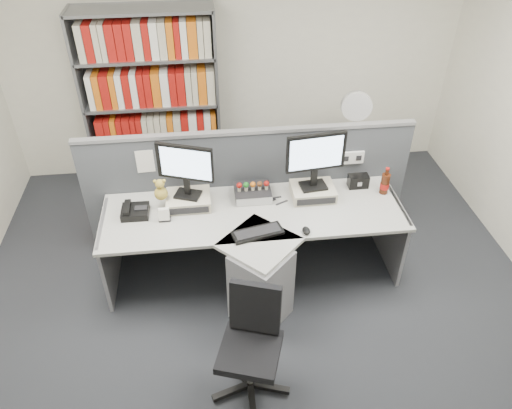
{
  "coord_description": "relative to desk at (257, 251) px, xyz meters",
  "views": [
    {
      "loc": [
        -0.38,
        -2.52,
        3.33
      ],
      "look_at": [
        0.0,
        0.65,
        0.92
      ],
      "focal_mm": 34.74,
      "sensor_mm": 36.0,
      "label": 1
    }
  ],
  "objects": [
    {
      "name": "ground",
      "position": [
        0.0,
        -0.6,
        -0.46
      ],
      "size": [
        5.5,
        5.5,
        0.0
      ],
      "primitive_type": "plane",
      "color": "#2F3137",
      "rests_on": "ground"
    },
    {
      "name": "room_shell",
      "position": [
        0.0,
        -0.6,
        1.33
      ],
      "size": [
        5.04,
        5.54,
        2.72
      ],
      "color": "white",
      "rests_on": "ground"
    },
    {
      "name": "partition",
      "position": [
        0.0,
        0.65,
        0.19
      ],
      "size": [
        3.0,
        0.08,
        1.27
      ],
      "color": "#474A50",
      "rests_on": "ground"
    },
    {
      "name": "desk",
      "position": [
        0.0,
        0.0,
        0.0
      ],
      "size": [
        2.6,
        1.2,
        0.72
      ],
      "color": "#AEAFA9",
      "rests_on": "ground"
    },
    {
      "name": "monitor_riser_left",
      "position": [
        -0.55,
        0.38,
        0.31
      ],
      "size": [
        0.38,
        0.31,
        0.1
      ],
      "color": "beige",
      "rests_on": "desk"
    },
    {
      "name": "monitor_riser_right",
      "position": [
        0.55,
        0.38,
        0.31
      ],
      "size": [
        0.38,
        0.31,
        0.1
      ],
      "color": "beige",
      "rests_on": "desk"
    },
    {
      "name": "monitor_left",
      "position": [
        -0.55,
        0.38,
        0.66
      ],
      "size": [
        0.47,
        0.22,
        0.49
      ],
      "color": "black",
      "rests_on": "monitor_riser_left"
    },
    {
      "name": "monitor_right",
      "position": [
        0.55,
        0.38,
        0.68
      ],
      "size": [
        0.52,
        0.19,
        0.53
      ],
      "color": "black",
      "rests_on": "monitor_riser_right"
    },
    {
      "name": "desktop_pc",
      "position": [
        0.02,
        0.44,
        0.31
      ],
      "size": [
        0.32,
        0.28,
        0.08
      ],
      "color": "black",
      "rests_on": "desk"
    },
    {
      "name": "figurines",
      "position": [
        0.02,
        0.42,
        0.4
      ],
      "size": [
        0.29,
        0.05,
        0.09
      ],
      "color": "beige",
      "rests_on": "desktop_pc"
    },
    {
      "name": "keyboard",
      "position": [
        -0.0,
        -0.08,
        0.28
      ],
      "size": [
        0.44,
        0.25,
        0.03
      ],
      "color": "black",
      "rests_on": "desk"
    },
    {
      "name": "mouse",
      "position": [
        0.39,
        -0.11,
        0.28
      ],
      "size": [
        0.06,
        0.1,
        0.04
      ],
      "primitive_type": "ellipsoid",
      "color": "black",
      "rests_on": "desk"
    },
    {
      "name": "desk_phone",
      "position": [
        -1.01,
        0.3,
        0.3
      ],
      "size": [
        0.23,
        0.21,
        0.1
      ],
      "color": "black",
      "rests_on": "desk"
    },
    {
      "name": "desk_calendar",
      "position": [
        -0.76,
        0.19,
        0.31
      ],
      "size": [
        0.1,
        0.07,
        0.12
      ],
      "color": "black",
      "rests_on": "desk"
    },
    {
      "name": "plush_toy",
      "position": [
        -0.78,
        0.36,
        0.45
      ],
      "size": [
        0.12,
        0.12,
        0.2
      ],
      "color": "#AA9338",
      "rests_on": "monitor_riser_left"
    },
    {
      "name": "speaker",
      "position": [
        0.99,
        0.48,
        0.32
      ],
      "size": [
        0.18,
        0.1,
        0.12
      ],
      "primitive_type": "cube",
      "color": "black",
      "rests_on": "desk"
    },
    {
      "name": "cola_bottle",
      "position": [
        1.2,
        0.36,
        0.36
      ],
      "size": [
        0.08,
        0.08,
        0.26
      ],
      "color": "#3F190A",
      "rests_on": "desk"
    },
    {
      "name": "shelving_unit",
      "position": [
        -0.9,
        1.85,
        0.52
      ],
      "size": [
        1.41,
        0.4,
        2.0
      ],
      "color": "slate",
      "rests_on": "ground"
    },
    {
      "name": "filing_cabinet",
      "position": [
        1.2,
        1.4,
        -0.11
      ],
      "size": [
        0.45,
        0.61,
        0.7
      ],
      "color": "slate",
      "rests_on": "ground"
    },
    {
      "name": "desk_fan",
      "position": [
        1.2,
        1.4,
        0.58
      ],
      "size": [
        0.32,
        0.19,
        0.53
      ],
      "color": "white",
      "rests_on": "filing_cabinet"
    },
    {
      "name": "office_chair",
      "position": [
        -0.15,
        -0.92,
        0.01
      ],
      "size": [
        0.58,
        0.58,
        0.87
      ],
      "color": "silver",
      "rests_on": "ground"
    }
  ]
}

